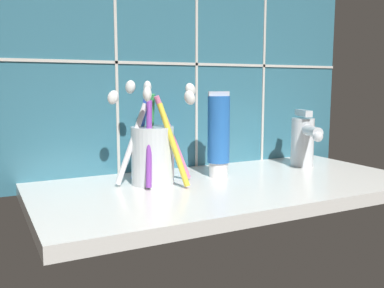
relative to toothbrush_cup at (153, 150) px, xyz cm
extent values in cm
cube|color=silver|center=(11.63, -4.87, -6.52)|extent=(63.26, 31.14, 2.00)
cube|color=#336B7F|center=(11.63, 10.95, 21.29)|extent=(73.26, 1.50, 57.62)
cube|color=beige|center=(11.63, 10.10, 14.37)|extent=(73.26, 0.24, 0.50)
cube|color=beige|center=(-2.61, 10.10, 21.29)|extent=(0.50, 0.24, 57.62)
cube|color=beige|center=(13.21, 10.10, 21.29)|extent=(0.50, 0.24, 57.62)
cube|color=beige|center=(29.02, 10.10, 21.29)|extent=(0.50, 0.24, 57.62)
cylinder|color=silver|center=(-0.01, 0.04, -0.84)|extent=(6.95, 6.95, 9.36)
cylinder|color=pink|center=(3.53, -0.08, 1.78)|extent=(6.46, 1.11, 14.13)
ellipsoid|color=white|center=(6.74, -0.19, 9.69)|extent=(2.43, 1.38, 2.67)
cylinder|color=green|center=(0.67, 2.55, 1.93)|extent=(1.22, 3.59, 14.26)
ellipsoid|color=white|center=(0.81, 4.07, 10.05)|extent=(1.48, 2.18, 2.47)
cylinder|color=blue|center=(-1.38, 2.08, 1.96)|extent=(3.15, 3.23, 14.34)
ellipsoid|color=white|center=(-2.47, 3.21, 10.12)|extent=(2.38, 2.40, 2.48)
cylinder|color=white|center=(-3.43, 0.29, 1.21)|extent=(5.58, 1.73, 12.97)
ellipsoid|color=white|center=(-6.11, 0.71, 8.57)|extent=(2.52, 1.64, 2.65)
cylinder|color=purple|center=(-1.58, -2.50, 1.47)|extent=(2.52, 3.80, 13.37)
ellipsoid|color=white|center=(-2.34, -4.02, 9.13)|extent=(2.12, 2.48, 2.51)
cylinder|color=yellow|center=(2.09, -3.51, 1.21)|extent=(4.02, 5.37, 12.99)
ellipsoid|color=white|center=(3.72, -5.93, 8.56)|extent=(2.41, 2.70, 2.67)
cylinder|color=white|center=(12.33, 0.04, -4.25)|extent=(3.27, 3.27, 2.53)
cylinder|color=blue|center=(12.33, 0.04, 2.78)|extent=(3.85, 3.85, 11.54)
cube|color=silver|center=(12.33, 0.04, 8.95)|extent=(4.04, 0.36, 0.80)
cylinder|color=silver|center=(32.16, 1.09, -0.77)|extent=(4.44, 4.44, 9.49)
cylinder|color=silver|center=(30.81, -2.45, 1.88)|extent=(4.57, 7.79, 2.00)
sphere|color=silver|center=(29.45, -5.98, 1.22)|extent=(1.86, 1.86, 1.86)
cube|color=silver|center=(32.16, 1.09, 4.97)|extent=(3.45, 6.10, 1.20)
camera|label=1|loc=(-25.15, -63.61, 10.60)|focal=40.00mm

